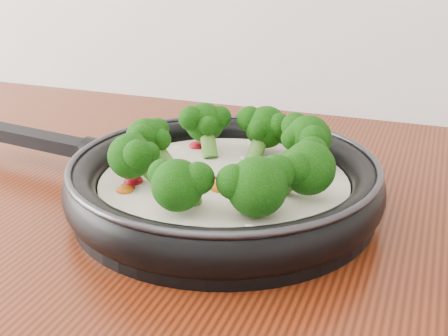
% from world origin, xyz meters
% --- Properties ---
extents(skillet, '(0.57, 0.40, 0.10)m').
position_xyz_m(skillet, '(0.01, 1.09, 0.94)').
color(skillet, black).
rests_on(skillet, counter).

